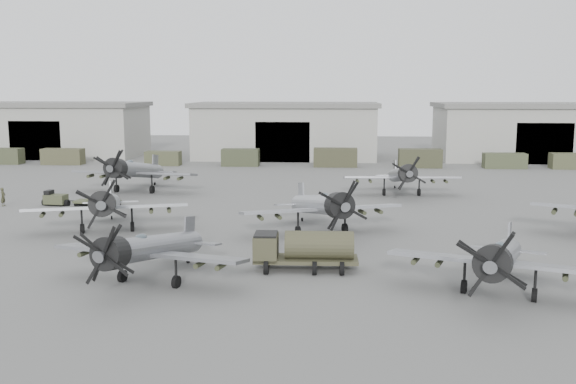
# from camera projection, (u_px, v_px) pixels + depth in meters

# --- Properties ---
(ground) EXTENTS (220.00, 220.00, 0.00)m
(ground) POSITION_uv_depth(u_px,v_px,m) (213.00, 258.00, 41.47)
(ground) COLOR #545452
(ground) RESTS_ON ground
(hangar_left) EXTENTS (29.00, 14.80, 8.70)m
(hangar_left) POSITION_uv_depth(u_px,v_px,m) (54.00, 129.00, 104.52)
(hangar_left) COLOR #9F9F95
(hangar_left) RESTS_ON ground
(hangar_center) EXTENTS (29.00, 14.80, 8.70)m
(hangar_center) POSITION_uv_depth(u_px,v_px,m) (286.00, 130.00, 101.78)
(hangar_center) COLOR #9F9F95
(hangar_center) RESTS_ON ground
(hangar_right) EXTENTS (29.00, 14.80, 8.70)m
(hangar_right) POSITION_uv_depth(u_px,v_px,m) (531.00, 131.00, 99.05)
(hangar_right) COLOR #9F9F95
(hangar_right) RESTS_ON ground
(support_truck_0) EXTENTS (5.09, 2.20, 2.29)m
(support_truck_0) POSITION_uv_depth(u_px,v_px,m) (5.00, 156.00, 93.41)
(support_truck_0) COLOR #3C412A
(support_truck_0) RESTS_ON ground
(support_truck_1) EXTENTS (5.88, 2.20, 2.30)m
(support_truck_1) POSITION_uv_depth(u_px,v_px,m) (63.00, 157.00, 92.78)
(support_truck_1) COLOR #44442C
(support_truck_1) RESTS_ON ground
(support_truck_2) EXTENTS (4.96, 2.20, 2.02)m
(support_truck_2) POSITION_uv_depth(u_px,v_px,m) (163.00, 158.00, 91.74)
(support_truck_2) COLOR #41442C
(support_truck_2) RESTS_ON ground
(support_truck_3) EXTENTS (5.26, 2.20, 2.42)m
(support_truck_3) POSITION_uv_depth(u_px,v_px,m) (240.00, 157.00, 90.91)
(support_truck_3) COLOR #383D28
(support_truck_3) RESTS_ON ground
(support_truck_4) EXTENTS (6.07, 2.20, 2.62)m
(support_truck_4) POSITION_uv_depth(u_px,v_px,m) (335.00, 157.00, 89.93)
(support_truck_4) COLOR #393925
(support_truck_4) RESTS_ON ground
(support_truck_5) EXTENTS (5.89, 2.20, 2.59)m
(support_truck_5) POSITION_uv_depth(u_px,v_px,m) (420.00, 158.00, 89.08)
(support_truck_5) COLOR #383925
(support_truck_5) RESTS_ON ground
(support_truck_6) EXTENTS (5.72, 2.20, 2.08)m
(support_truck_6) POSITION_uv_depth(u_px,v_px,m) (505.00, 161.00, 88.29)
(support_truck_6) COLOR #3F442D
(support_truck_6) RESTS_ON ground
(support_truck_7) EXTENTS (5.89, 2.20, 2.14)m
(support_truck_7) POSITION_uv_depth(u_px,v_px,m) (572.00, 161.00, 87.63)
(support_truck_7) COLOR #44472E
(support_truck_7) RESTS_ON ground
(aircraft_near_1) EXTENTS (11.41, 10.27, 4.54)m
(aircraft_near_1) POSITION_uv_depth(u_px,v_px,m) (147.00, 249.00, 35.39)
(aircraft_near_1) COLOR gray
(aircraft_near_1) RESTS_ON ground
(aircraft_near_2) EXTENTS (11.66, 10.51, 4.69)m
(aircraft_near_2) POSITION_uv_depth(u_px,v_px,m) (500.00, 258.00, 33.24)
(aircraft_near_2) COLOR gray
(aircraft_near_2) RESTS_ON ground
(aircraft_mid_1) EXTENTS (12.26, 11.04, 4.89)m
(aircraft_mid_1) POSITION_uv_depth(u_px,v_px,m) (106.00, 204.00, 48.44)
(aircraft_mid_1) COLOR gray
(aircraft_mid_1) RESTS_ON ground
(aircraft_mid_2) EXTENTS (12.21, 11.01, 4.92)m
(aircraft_mid_2) POSITION_uv_depth(u_px,v_px,m) (322.00, 205.00, 47.70)
(aircraft_mid_2) COLOR #9EA0A7
(aircraft_mid_2) RESTS_ON ground
(aircraft_far_0) EXTENTS (13.35, 12.01, 5.31)m
(aircraft_far_0) POSITION_uv_depth(u_px,v_px,m) (133.00, 170.00, 67.06)
(aircraft_far_0) COLOR gray
(aircraft_far_0) RESTS_ON ground
(aircraft_far_1) EXTENTS (11.85, 10.66, 4.74)m
(aircraft_far_1) POSITION_uv_depth(u_px,v_px,m) (402.00, 175.00, 65.33)
(aircraft_far_1) COLOR gray
(aircraft_far_1) RESTS_ON ground
(fuel_tanker) EXTENTS (6.30, 2.97, 2.41)m
(fuel_tanker) POSITION_uv_depth(u_px,v_px,m) (304.00, 248.00, 38.50)
(fuel_tanker) COLOR #3D3C27
(fuel_tanker) RESTS_ON ground
(tug_trailer) EXTENTS (7.36, 2.17, 1.46)m
(tug_trailer) POSITION_uv_depth(u_px,v_px,m) (71.00, 200.00, 59.80)
(tug_trailer) COLOR #3F432C
(tug_trailer) RESTS_ON ground
(ground_crew) EXTENTS (0.44, 0.65, 1.74)m
(ground_crew) POSITION_uv_depth(u_px,v_px,m) (3.00, 197.00, 59.75)
(ground_crew) COLOR #3C3C27
(ground_crew) RESTS_ON ground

